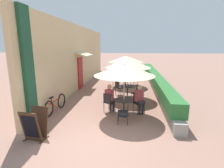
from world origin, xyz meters
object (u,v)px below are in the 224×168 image
at_px(patio_umbrella_near, 124,70).
at_px(cafe_chair_near_back, 138,101).
at_px(coffee_cup_near, 124,98).
at_px(patio_table_mid, 127,89).
at_px(cafe_chair_near_left, 108,101).
at_px(seated_patron_near_back, 140,98).
at_px(patio_umbrella_mid, 128,63).
at_px(patio_umbrella_far, 126,59).
at_px(cafe_chair_near_right, 125,111).
at_px(patio_table_far, 126,79).
at_px(seated_patron_near_left, 110,97).
at_px(coffee_cup_mid, 130,85).
at_px(menu_board, 35,124).
at_px(cafe_chair_mid_left, 137,92).
at_px(cafe_chair_far_left, 134,78).
at_px(cafe_chair_far_right, 117,80).
at_px(cafe_chair_mid_right, 119,87).
at_px(patio_table_near, 124,104).
at_px(bicycle_leaning, 56,104).

height_order(patio_umbrella_near, cafe_chair_near_back, patio_umbrella_near).
bearing_deg(coffee_cup_near, patio_table_mid, 88.59).
bearing_deg(cafe_chair_near_left, seated_patron_near_back, 31.50).
relative_size(patio_umbrella_mid, patio_umbrella_far, 1.00).
distance_m(cafe_chair_near_back, coffee_cup_near, 0.70).
relative_size(cafe_chair_near_right, patio_table_far, 1.06).
distance_m(patio_umbrella_near, patio_umbrella_mid, 2.55).
bearing_deg(patio_table_far, coffee_cup_near, -88.27).
bearing_deg(patio_umbrella_near, coffee_cup_near, 84.43).
xyz_separation_m(seated_patron_near_left, patio_umbrella_far, (0.49, 5.18, 1.27)).
relative_size(coffee_cup_near, coffee_cup_mid, 1.00).
bearing_deg(coffee_cup_mid, patio_umbrella_far, 96.33).
height_order(cafe_chair_near_right, coffee_cup_mid, cafe_chair_near_right).
relative_size(cafe_chair_near_left, seated_patron_near_back, 0.70).
bearing_deg(menu_board, cafe_chair_mid_left, 59.76).
xyz_separation_m(patio_table_far, cafe_chair_far_left, (0.60, 0.46, -0.01)).
bearing_deg(cafe_chair_far_right, cafe_chair_near_right, -114.00).
height_order(seated_patron_near_back, coffee_cup_mid, seated_patron_near_back).
xyz_separation_m(patio_umbrella_far, menu_board, (-2.53, -7.79, -1.46)).
distance_m(cafe_chair_mid_right, patio_umbrella_far, 2.90).
distance_m(seated_patron_near_back, menu_board, 4.21).
relative_size(cafe_chair_mid_left, menu_board, 0.86).
height_order(cafe_chair_near_right, patio_table_mid, cafe_chair_near_right).
distance_m(patio_table_near, bicycle_leaning, 3.04).
bearing_deg(cafe_chair_mid_right, patio_table_mid, 5.82).
bearing_deg(patio_table_far, coffee_cup_mid, -83.67).
distance_m(coffee_cup_mid, menu_board, 5.53).
bearing_deg(patio_umbrella_mid, patio_umbrella_far, 94.19).
height_order(cafe_chair_mid_left, bicycle_leaning, cafe_chair_mid_left).
bearing_deg(patio_table_mid, coffee_cup_near, -91.41).
relative_size(seated_patron_near_left, patio_umbrella_far, 0.51).
height_order(coffee_cup_mid, menu_board, menu_board).
xyz_separation_m(patio_umbrella_near, bicycle_leaning, (-3.03, 0.08, -1.60)).
xyz_separation_m(cafe_chair_near_right, coffee_cup_near, (-0.06, 0.91, 0.23)).
distance_m(patio_table_near, cafe_chair_far_left, 6.06).
bearing_deg(coffee_cup_mid, cafe_chair_mid_right, 139.00).
height_order(patio_table_near, cafe_chair_far_right, cafe_chair_far_right).
xyz_separation_m(patio_umbrella_mid, cafe_chair_mid_left, (0.53, -0.54, -1.44)).
bearing_deg(seated_patron_near_back, bicycle_leaning, -26.11).
relative_size(coffee_cup_mid, patio_table_far, 0.11).
distance_m(coffee_cup_near, patio_umbrella_far, 5.55).
bearing_deg(cafe_chair_mid_left, seated_patron_near_back, 143.15).
distance_m(patio_umbrella_far, menu_board, 8.31).
bearing_deg(menu_board, coffee_cup_mid, 66.39).
distance_m(patio_umbrella_near, cafe_chair_mid_left, 2.55).
distance_m(cafe_chair_near_left, patio_table_far, 5.30).
xyz_separation_m(patio_umbrella_mid, coffee_cup_mid, (0.12, -0.03, -1.21)).
relative_size(cafe_chair_mid_left, patio_table_far, 1.06).
bearing_deg(patio_table_far, menu_board, -107.98).
bearing_deg(bicycle_leaning, seated_patron_near_left, 13.45).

